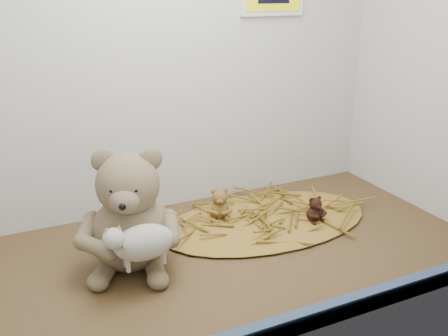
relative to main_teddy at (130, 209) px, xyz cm
name	(u,v)px	position (x,y,z in cm)	size (l,w,h in cm)	color
alcove_shell	(194,42)	(16.73, 4.69, 32.01)	(120.40, 60.20, 90.40)	#402B16
front_rail	(283,327)	(16.73, -33.11, -11.19)	(119.28, 2.20, 3.60)	#3A516F
straw_bed	(267,220)	(35.60, 5.56, -12.45)	(54.93, 31.89, 1.06)	olive
main_teddy	(130,209)	(0.00, 0.00, 0.00)	(20.94, 22.10, 25.97)	#836C50
toy_lamb	(144,242)	(0.00, -9.31, -3.08)	(15.27, 9.32, 9.87)	beige
mini_teddy_tan	(220,202)	(25.28, 11.28, -8.01)	(6.32, 6.67, 7.83)	brown
mini_teddy_brown	(315,208)	(45.92, -0.15, -8.74)	(5.13, 5.41, 6.36)	black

